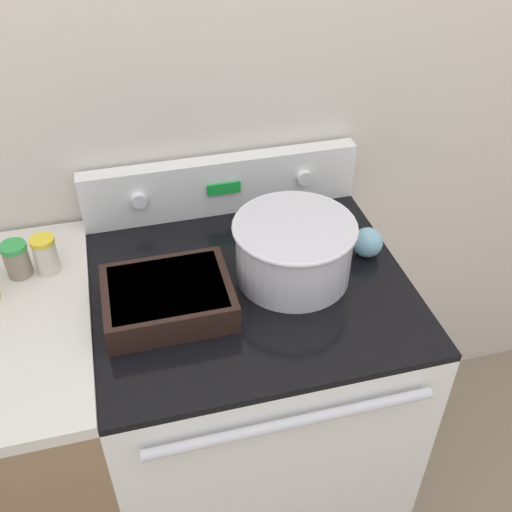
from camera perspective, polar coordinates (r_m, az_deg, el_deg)
kitchen_wall at (r=1.57m, az=-4.08°, el=14.82°), size 8.00×0.05×2.50m
stove_range at (r=1.77m, az=-0.50°, el=-13.98°), size 0.74×0.70×0.95m
control_panel at (r=1.62m, az=-3.31°, el=6.77°), size 0.74×0.07×0.16m
side_counter at (r=1.80m, az=-22.51°, el=-17.08°), size 0.59×0.67×0.96m
mixing_bowl at (r=1.39m, az=3.62°, el=0.84°), size 0.29×0.29×0.15m
casserole_dish at (r=1.34m, az=-8.39°, el=-3.82°), size 0.28×0.22×0.07m
ladle at (r=1.52m, az=10.42°, el=1.43°), size 0.08×0.26×0.08m
spice_jar_yellow_cap at (r=1.49m, az=-19.39°, el=0.13°), size 0.06×0.06×0.10m
spice_jar_green_cap at (r=1.51m, az=-21.83°, el=-0.31°), size 0.06×0.06×0.09m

